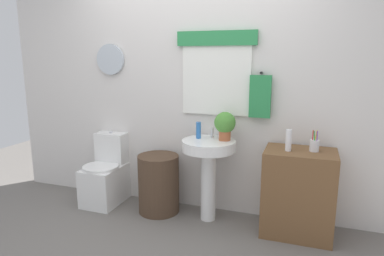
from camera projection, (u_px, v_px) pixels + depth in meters
back_wall at (196, 85)px, 3.50m from camera, size 4.40×0.18×2.60m
toilet at (106, 176)px, 3.77m from camera, size 0.38×0.51×0.78m
laundry_hamper at (159, 184)px, 3.52m from camera, size 0.42×0.42×0.60m
pedestal_sink at (209, 161)px, 3.29m from camera, size 0.52×0.52×0.81m
faucet at (212, 133)px, 3.35m from camera, size 0.03×0.03×0.10m
wooden_cabinet at (298, 193)px, 3.06m from camera, size 0.61×0.44×0.78m
soap_bottle at (199, 130)px, 3.32m from camera, size 0.05×0.05×0.16m
potted_plant at (225, 124)px, 3.23m from camera, size 0.20×0.20×0.27m
lotion_bottle at (289, 140)px, 2.96m from camera, size 0.05×0.05×0.19m
toothbrush_cup at (314, 145)px, 2.95m from camera, size 0.08×0.08×0.19m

